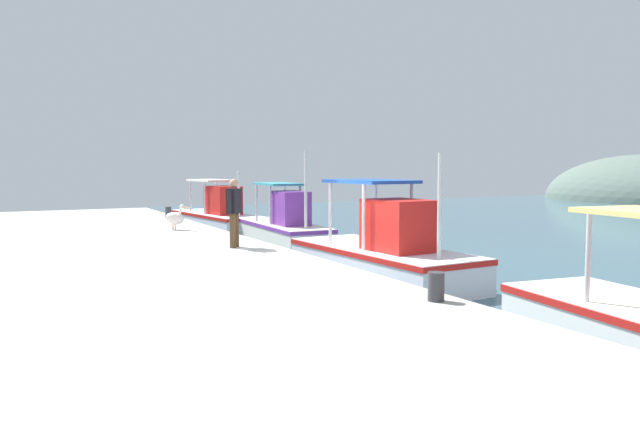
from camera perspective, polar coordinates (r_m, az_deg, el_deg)
The scene contains 8 objects.
quay_pier at distance 12.45m, azimuth -21.49°, elevation -7.20°, with size 36.00×10.00×0.80m, color #BCB7AD.
fishing_boat_nearest at distance 26.78m, azimuth -9.53°, elevation -0.32°, with size 6.16×2.40×2.62m.
fishing_boat_second at distance 21.85m, azimuth -3.34°, elevation -1.34°, with size 5.58×1.93×3.30m.
fishing_boat_third at distance 15.11m, azimuth 6.00°, elevation -3.83°, with size 5.71×2.39×3.11m.
pelican at distance 20.00m, azimuth -13.31°, elevation -0.39°, with size 0.86×0.78×0.82m.
fisherman_standing at distance 15.37m, azimuth -7.98°, elevation 0.34°, with size 0.51×0.48×1.71m.
mooring_bollard_nearest at distance 24.66m, azimuth -13.91°, elevation 0.07°, with size 0.23×0.23×0.43m, color #333338.
mooring_bollard_second at distance 9.48m, azimuth 10.73°, elevation -6.73°, with size 0.25×0.25×0.44m, color #333338.
Camera 1 is at (12.14, -6.23, 2.85)m, focal length 34.45 mm.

